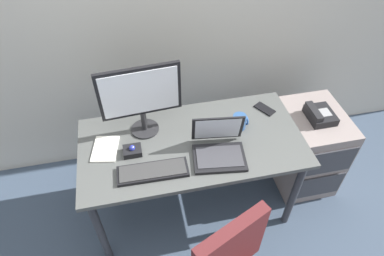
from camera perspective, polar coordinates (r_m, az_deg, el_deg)
ground_plane at (r=2.69m, az=0.00°, el=-12.58°), size 8.00×8.00×0.00m
desk at (r=2.18m, az=0.00°, el=-3.73°), size 1.41×0.70×0.71m
file_cabinet at (r=2.73m, az=18.85°, el=-3.26°), size 0.42×0.53×0.67m
desk_phone at (r=2.47m, az=20.81°, el=2.13°), size 0.17×0.20×0.09m
monitor_main at (r=2.02m, az=-8.73°, el=5.40°), size 0.49×0.18×0.48m
keyboard at (r=1.96m, az=-6.66°, el=-7.30°), size 0.41×0.15×0.03m
laptop at (r=2.02m, az=4.55°, el=-3.21°), size 0.34×0.31×0.24m
trackball_mouse at (r=2.07m, az=-10.07°, el=-3.79°), size 0.11×0.09×0.07m
coffee_mug at (r=2.20m, az=8.08°, el=1.08°), size 0.10×0.09×0.10m
paper_notepad at (r=2.14m, az=-14.48°, el=-3.44°), size 0.19×0.23×0.01m
cell_phone at (r=2.38m, az=12.22°, el=3.19°), size 0.13×0.16×0.01m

